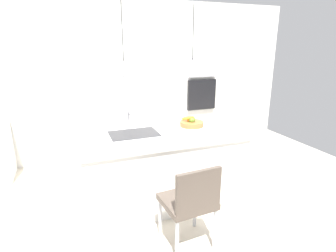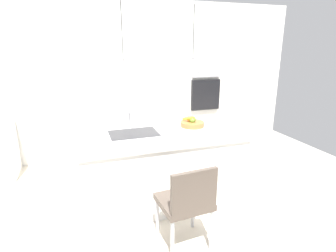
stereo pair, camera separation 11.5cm
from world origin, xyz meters
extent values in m
plane|color=beige|center=(0.00, 0.00, 0.00)|extent=(6.60, 6.60, 0.00)
cube|color=silver|center=(0.00, 1.65, 1.30)|extent=(6.00, 0.10, 2.60)
cube|color=white|center=(0.00, 0.00, 0.42)|extent=(1.91, 0.96, 0.84)
cube|color=white|center=(0.00, 0.00, 0.87)|extent=(1.97, 1.02, 0.06)
cube|color=#2D2D30|center=(-0.32, 0.00, 0.89)|extent=(0.56, 0.40, 0.02)
cylinder|color=silver|center=(-0.32, 0.24, 1.01)|extent=(0.02, 0.02, 0.22)
cylinder|color=silver|center=(-0.32, 0.16, 1.11)|extent=(0.02, 0.16, 0.02)
cylinder|color=#9E6B38|center=(0.44, 0.05, 0.93)|extent=(0.30, 0.30, 0.06)
sphere|color=olive|center=(0.44, 0.05, 0.98)|extent=(0.08, 0.08, 0.08)
sphere|color=olive|center=(0.43, 0.03, 0.98)|extent=(0.07, 0.07, 0.07)
sphere|color=olive|center=(0.44, 0.05, 0.99)|extent=(0.08, 0.08, 0.08)
sphere|color=orange|center=(0.43, 0.08, 0.98)|extent=(0.08, 0.08, 0.08)
ellipsoid|color=yellow|center=(0.39, 0.07, 1.01)|extent=(0.15, 0.17, 0.10)
cube|color=#9E9EA3|center=(1.36, 1.58, 1.49)|extent=(0.54, 0.08, 0.34)
cube|color=black|center=(1.36, 1.58, 0.99)|extent=(0.56, 0.08, 0.56)
cube|color=brown|center=(-0.04, -0.88, 0.46)|extent=(0.49, 0.47, 0.06)
cube|color=brown|center=(-0.02, -1.08, 0.68)|extent=(0.44, 0.07, 0.37)
cylinder|color=#B2B2B7|center=(0.15, -0.68, 0.21)|extent=(0.04, 0.04, 0.43)
cylinder|color=#B2B2B7|center=(-0.25, -0.71, 0.21)|extent=(0.04, 0.04, 0.43)
cylinder|color=#B2B2B7|center=(0.18, -1.06, 0.21)|extent=(0.04, 0.04, 0.43)
cylinder|color=#B2B2B7|center=(-0.22, -1.09, 0.21)|extent=(0.04, 0.04, 0.43)
sphere|color=silver|center=(-0.41, 0.00, 1.63)|extent=(0.18, 0.18, 0.18)
cylinder|color=black|center=(-0.41, 0.00, 2.02)|extent=(0.01, 0.01, 0.60)
sphere|color=silver|center=(0.41, 0.00, 1.63)|extent=(0.18, 0.18, 0.18)
cylinder|color=black|center=(0.41, 0.00, 2.02)|extent=(0.01, 0.01, 0.60)
camera|label=1|loc=(-1.01, -2.96, 1.88)|focal=29.26mm
camera|label=2|loc=(-0.90, -3.00, 1.88)|focal=29.26mm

